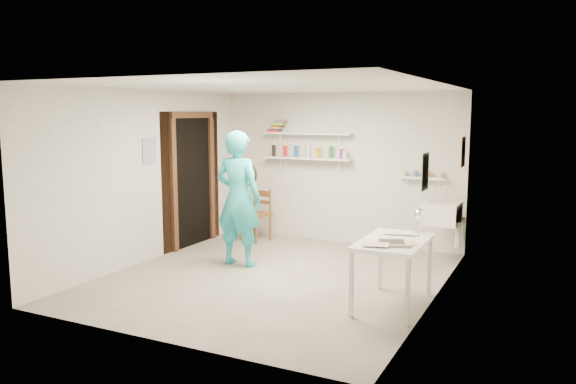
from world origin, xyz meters
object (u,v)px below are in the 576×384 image
at_px(wall_clock, 246,174).
at_px(desk_lamp, 421,214).
at_px(wooden_chair, 255,214).
at_px(work_table, 393,273).
at_px(man, 238,199).
at_px(belfast_sink, 442,213).

distance_m(wall_clock, desk_lamp, 2.60).
relative_size(wall_clock, wooden_chair, 0.38).
relative_size(wooden_chair, desk_lamp, 6.45).
distance_m(work_table, desk_lamp, 0.75).
xyz_separation_m(man, desk_lamp, (2.53, -0.26, 0.03)).
height_order(belfast_sink, desk_lamp, desk_lamp).
height_order(wooden_chair, work_table, wooden_chair).
relative_size(wooden_chair, work_table, 0.81).
bearing_deg(belfast_sink, desk_lamp, -87.51).
relative_size(belfast_sink, man, 0.32).
bearing_deg(work_table, belfast_sink, 86.98).
relative_size(work_table, desk_lamp, 8.00).
height_order(work_table, desk_lamp, desk_lamp).
bearing_deg(desk_lamp, wooden_chair, 151.57).
xyz_separation_m(man, wooden_chair, (-0.52, 1.39, -0.48)).
bearing_deg(wooden_chair, belfast_sink, 15.15).
bearing_deg(belfast_sink, wooden_chair, 179.77).
distance_m(belfast_sink, wooden_chair, 3.00).
distance_m(belfast_sink, desk_lamp, 1.66).
bearing_deg(work_table, wooden_chair, 143.93).
distance_m(wooden_chair, work_table, 3.56).
relative_size(belfast_sink, wooden_chair, 0.68).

